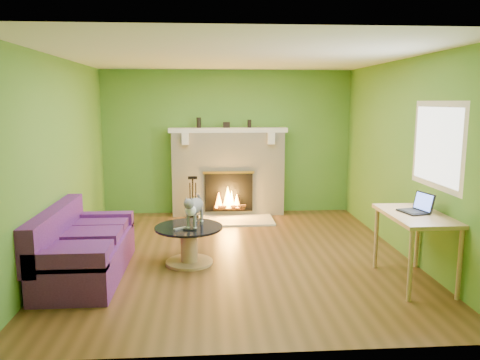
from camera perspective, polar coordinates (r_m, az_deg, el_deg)
The scene contains 22 objects.
floor at distance 6.38m, azimuth -0.47°, elevation -9.11°, with size 5.00×5.00×0.00m, color #553718.
ceiling at distance 6.07m, azimuth -0.50°, elevation 14.84°, with size 5.00×5.00×0.00m, color white.
wall_back at distance 8.57m, azimuth -1.52°, elevation 4.60°, with size 5.00×5.00×0.00m, color #4C872C.
wall_front at distance 3.63m, azimuth 1.96°, elevation -2.27°, with size 5.00×5.00×0.00m, color #4C872C.
wall_left at distance 6.36m, azimuth -21.18°, elevation 2.21°, with size 5.00×5.00×0.00m, color #4C872C.
wall_right at distance 6.62m, azimuth 19.37°, elevation 2.58°, with size 5.00×5.00×0.00m, color #4C872C.
window_frame at distance 5.78m, azimuth 22.93°, elevation 3.92°, with size 1.20×1.20×0.00m, color silver.
window_pane at distance 5.77m, azimuth 22.86°, elevation 3.92°, with size 1.06×1.06×0.00m, color white.
fireplace at distance 8.45m, azimuth -1.45°, elevation 0.92°, with size 2.10×0.46×1.58m.
hearth at distance 8.10m, azimuth -1.27°, elevation -4.93°, with size 1.50×0.75×0.03m, color beige.
mantel at distance 8.35m, azimuth -1.47°, elevation 6.12°, with size 2.10×0.28×0.08m, color silver.
sofa at distance 5.87m, azimuth -18.69°, elevation -8.06°, with size 0.86×1.82×0.81m.
coffee_table at distance 6.01m, azimuth -6.24°, elevation -7.54°, with size 0.86×0.86×0.49m.
desk at distance 5.61m, azimuth 20.66°, elevation -4.84°, with size 0.63×1.09×0.81m.
cat at distance 5.95m, azimuth -5.53°, elevation -3.60°, with size 0.24×0.66×0.41m, color #5C5C60, non-canonical shape.
remote_silver at distance 5.84m, azimuth -7.31°, elevation -5.88°, with size 0.17×0.04×0.02m, color gray.
remote_black at distance 5.78m, azimuth -6.15°, elevation -6.04°, with size 0.16×0.04×0.02m, color black.
laptop at distance 5.59m, azimuth 20.40°, elevation -2.60°, with size 0.27×0.31×0.23m, color black, non-canonical shape.
fire_tools at distance 8.15m, azimuth -5.76°, elevation -2.10°, with size 0.20×0.20×0.74m, color black, non-canonical shape.
mantel_vase_left at distance 8.36m, azimuth -5.05°, elevation 6.98°, with size 0.08×0.08×0.18m, color black.
mantel_vase_right at distance 8.40m, azimuth 1.15°, elevation 6.89°, with size 0.07×0.07×0.14m, color black.
mantel_box at distance 8.37m, azimuth -1.66°, elevation 6.74°, with size 0.12×0.08×0.10m, color black.
Camera 1 is at (-0.37, -6.03, 2.05)m, focal length 35.00 mm.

